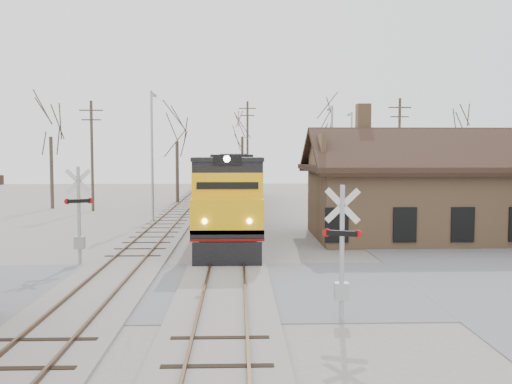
{
  "coord_description": "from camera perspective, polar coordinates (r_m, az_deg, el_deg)",
  "views": [
    {
      "loc": [
        0.5,
        -20.72,
        5.01
      ],
      "look_at": [
        1.41,
        9.0,
        2.93
      ],
      "focal_mm": 40.0,
      "sensor_mm": 36.0,
      "label": 1
    }
  ],
  "objects": [
    {
      "name": "ground",
      "position": [
        21.32,
        -3.09,
        -9.58
      ],
      "size": [
        140.0,
        140.0,
        0.0
      ],
      "primitive_type": "plane",
      "color": "gray",
      "rests_on": "ground"
    },
    {
      "name": "road",
      "position": [
        21.32,
        -3.09,
        -9.54
      ],
      "size": [
        60.0,
        9.0,
        0.03
      ],
      "primitive_type": "cube",
      "color": "slate",
      "rests_on": "ground"
    },
    {
      "name": "track_main",
      "position": [
        36.07,
        -2.54,
        -3.88
      ],
      "size": [
        3.4,
        90.0,
        0.24
      ],
      "color": "gray",
      "rests_on": "ground"
    },
    {
      "name": "track_siding",
      "position": [
        36.41,
        -9.66,
        -3.85
      ],
      "size": [
        3.4,
        90.0,
        0.24
      ],
      "color": "gray",
      "rests_on": "ground"
    },
    {
      "name": "depot",
      "position": [
        34.78,
        17.53,
        -0.47
      ],
      "size": [
        15.2,
        9.31,
        7.9
      ],
      "color": "#A07853",
      "rests_on": "ground"
    },
    {
      "name": "locomotive_lead",
      "position": [
        34.58,
        -2.58,
        -0.11
      ],
      "size": [
        3.24,
        21.68,
        4.82
      ],
      "color": "black",
      "rests_on": "ground"
    },
    {
      "name": "locomotive_trailing",
      "position": [
        56.5,
        -2.27,
        1.49
      ],
      "size": [
        3.24,
        21.68,
        4.56
      ],
      "color": "black",
      "rests_on": "ground"
    },
    {
      "name": "crossbuck_near",
      "position": [
        17.04,
        8.58,
        -6.53
      ],
      "size": [
        1.11,
        0.48,
        4.05
      ],
      "rotation": [
        0.0,
        0.0,
        -0.35
      ],
      "color": "#A5A8AD",
      "rests_on": "ground"
    },
    {
      "name": "crossbuck_far",
      "position": [
        26.53,
        -17.28,
        -2.61
      ],
      "size": [
        1.18,
        0.55,
        4.37
      ],
      "rotation": [
        0.0,
        0.0,
        3.53
      ],
      "color": "#A5A8AD",
      "rests_on": "ground"
    },
    {
      "name": "streetlight_a",
      "position": [
        40.93,
        -10.33,
        4.19
      ],
      "size": [
        0.25,
        2.04,
        9.29
      ],
      "color": "#A5A8AD",
      "rests_on": "ground"
    },
    {
      "name": "streetlight_b",
      "position": [
        44.55,
        7.55,
        3.73
      ],
      "size": [
        0.25,
        2.04,
        8.58
      ],
      "color": "#A5A8AD",
      "rests_on": "ground"
    },
    {
      "name": "streetlight_c",
      "position": [
        56.08,
        9.48,
        3.91
      ],
      "size": [
        0.25,
        2.04,
        8.87
      ],
      "color": "#A5A8AD",
      "rests_on": "ground"
    },
    {
      "name": "utility_pole_a",
      "position": [
        50.29,
        -16.08,
        3.71
      ],
      "size": [
        2.0,
        0.24,
        9.34
      ],
      "color": "#382D23",
      "rests_on": "ground"
    },
    {
      "name": "utility_pole_b",
      "position": [
        64.78,
        -0.85,
        4.53
      ],
      "size": [
        2.0,
        0.24,
        10.74
      ],
      "color": "#382D23",
      "rests_on": "ground"
    },
    {
      "name": "utility_pole_c",
      "position": [
        51.51,
        14.12,
        3.95
      ],
      "size": [
        2.0,
        0.24,
        9.69
      ],
      "color": "#382D23",
      "rests_on": "ground"
    },
    {
      "name": "tree_a",
      "position": [
        53.74,
        -19.87,
        6.34
      ],
      "size": [
        4.26,
        4.26,
        10.43
      ],
      "color": "#382D23",
      "rests_on": "ground"
    },
    {
      "name": "tree_b",
      "position": [
        56.16,
        -7.92,
        6.08
      ],
      "size": [
        4.06,
        4.06,
        9.96
      ],
      "color": "#382D23",
      "rests_on": "ground"
    },
    {
      "name": "tree_c",
      "position": [
        70.97,
        -1.38,
        6.48
      ],
      "size": [
        4.63,
        4.63,
        11.35
      ],
      "color": "#382D23",
      "rests_on": "ground"
    },
    {
      "name": "tree_d",
      "position": [
        61.74,
        6.97,
        7.35
      ],
      "size": [
        4.96,
        4.96,
        12.14
      ],
      "color": "#382D23",
      "rests_on": "ground"
    },
    {
      "name": "tree_e",
      "position": [
        60.66,
        20.04,
        6.22
      ],
      "size": [
        4.36,
        4.36,
        10.68
      ],
      "color": "#382D23",
      "rests_on": "ground"
    }
  ]
}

